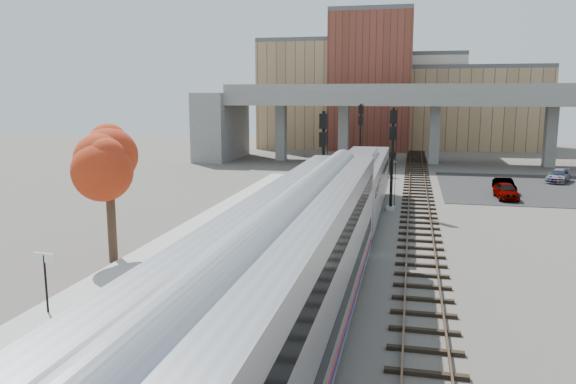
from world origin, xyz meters
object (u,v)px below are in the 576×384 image
at_px(car_c, 558,176).
at_px(signal_mast_near, 323,169).
at_px(car_a, 506,191).
at_px(tree, 108,159).
at_px(car_b, 504,186).
at_px(signal_mast_far, 360,138).
at_px(locomotive, 361,183).
at_px(coach, 294,281).
at_px(signal_mast_mid, 392,159).

bearing_deg(car_c, signal_mast_near, -107.07).
xyz_separation_m(signal_mast_near, car_a, (12.97, 12.10, -2.98)).
distance_m(tree, car_a, 31.65).
xyz_separation_m(car_a, car_b, (0.32, 3.05, -0.05)).
relative_size(signal_mast_far, car_b, 2.01).
relative_size(locomotive, signal_mast_near, 2.61).
distance_m(car_b, car_c, 9.37).
bearing_deg(car_a, locomotive, -144.47).
bearing_deg(car_c, coach, -88.84).
distance_m(coach, signal_mast_mid, 24.87).
distance_m(locomotive, tree, 17.88).
relative_size(signal_mast_near, tree, 1.04).
xyz_separation_m(signal_mast_mid, tree, (-13.14, -15.85, 1.49)).
bearing_deg(car_c, car_a, -97.76).
bearing_deg(car_c, signal_mast_mid, -108.56).
height_order(coach, car_c, coach).
height_order(coach, signal_mast_near, signal_mast_near).
distance_m(locomotive, coach, 22.61).
bearing_deg(car_a, coach, -112.03).
xyz_separation_m(signal_mast_mid, car_c, (15.15, 16.72, -3.10)).
xyz_separation_m(signal_mast_far, tree, (-9.04, -36.08, 1.53)).
relative_size(signal_mast_mid, car_a, 1.93).
distance_m(signal_mast_mid, car_c, 22.77).
relative_size(signal_mast_mid, car_c, 1.80).
distance_m(coach, tree, 14.48).
bearing_deg(car_b, signal_mast_far, 136.39).
bearing_deg(coach, car_a, 70.79).
relative_size(locomotive, coach, 0.76).
distance_m(locomotive, car_c, 25.57).
xyz_separation_m(signal_mast_near, car_c, (19.25, 22.39, -3.03)).
xyz_separation_m(locomotive, car_b, (11.19, 11.65, -1.64)).
bearing_deg(coach, signal_mast_near, 96.27).
height_order(signal_mast_far, car_c, signal_mast_far).
xyz_separation_m(signal_mast_near, car_b, (13.29, 15.15, -3.03)).
distance_m(locomotive, signal_mast_mid, 3.29).
relative_size(locomotive, tree, 2.71).
bearing_deg(tree, signal_mast_mid, 50.33).
xyz_separation_m(tree, car_a, (22.01, 22.28, -4.53)).
xyz_separation_m(coach, car_c, (17.15, 41.50, -2.16)).
bearing_deg(coach, signal_mast_far, 92.67).
bearing_deg(tree, locomotive, 50.84).
distance_m(coach, signal_mast_far, 45.07).
distance_m(signal_mast_far, car_c, 19.80).
bearing_deg(car_c, locomotive, -108.62).
bearing_deg(signal_mast_mid, tree, -129.67).
bearing_deg(coach, locomotive, 90.00).
xyz_separation_m(car_b, car_c, (5.95, 7.24, -0.00)).
relative_size(tree, car_a, 1.84).
xyz_separation_m(tree, car_c, (28.29, 32.57, -4.58)).
distance_m(car_a, car_c, 12.05).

